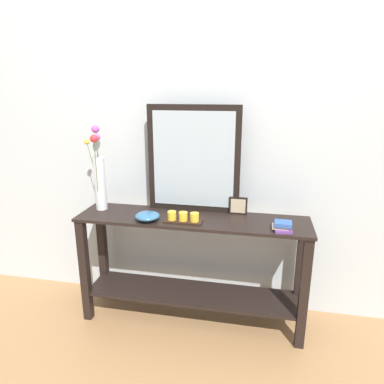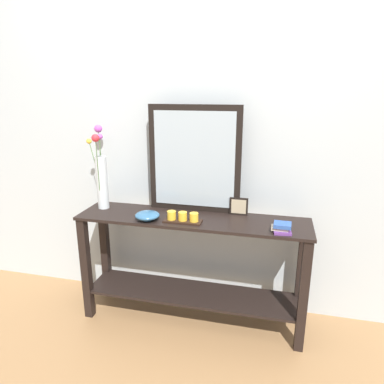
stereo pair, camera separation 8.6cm
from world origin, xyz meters
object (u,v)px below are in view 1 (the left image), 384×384
object	(u,v)px
console_table	(192,259)
candle_tray	(183,218)
mirror_leaning	(194,159)
tall_vase_left	(99,176)
picture_frame_small	(238,206)
decorative_bowl	(147,216)
book_stack	(282,226)

from	to	relation	value
console_table	candle_tray	xyz separation A→B (m)	(-0.04, -0.09, 0.33)
mirror_leaning	tall_vase_left	distance (m)	0.67
tall_vase_left	picture_frame_small	xyz separation A→B (m)	(0.96, 0.08, -0.18)
tall_vase_left	decorative_bowl	world-z (taller)	tall_vase_left
console_table	decorative_bowl	distance (m)	0.44
mirror_leaning	book_stack	xyz separation A→B (m)	(0.59, -0.26, -0.33)
mirror_leaning	tall_vase_left	bearing A→B (deg)	-171.16
candle_tray	book_stack	bearing A→B (deg)	-2.09
picture_frame_small	decorative_bowl	world-z (taller)	picture_frame_small
candle_tray	book_stack	world-z (taller)	candle_tray
decorative_bowl	book_stack	world-z (taller)	book_stack
decorative_bowl	console_table	bearing A→B (deg)	21.64
picture_frame_small	mirror_leaning	bearing A→B (deg)	176.19
console_table	book_stack	xyz separation A→B (m)	(0.57, -0.11, 0.33)
candle_tray	picture_frame_small	distance (m)	0.40
tall_vase_left	console_table	bearing A→B (deg)	-4.34
console_table	candle_tray	size ratio (longest dim) A/B	6.30
book_stack	decorative_bowl	bearing A→B (deg)	179.77
console_table	mirror_leaning	distance (m)	0.68
mirror_leaning	tall_vase_left	size ratio (longest dim) A/B	1.26
console_table	candle_tray	world-z (taller)	candle_tray
console_table	book_stack	world-z (taller)	book_stack
tall_vase_left	picture_frame_small	distance (m)	0.98
decorative_bowl	mirror_leaning	bearing A→B (deg)	45.77
mirror_leaning	console_table	bearing A→B (deg)	-82.51
book_stack	tall_vase_left	bearing A→B (deg)	172.57
candle_tray	decorative_bowl	world-z (taller)	candle_tray
mirror_leaning	book_stack	size ratio (longest dim) A/B	6.03
tall_vase_left	picture_frame_small	world-z (taller)	tall_vase_left
console_table	tall_vase_left	size ratio (longest dim) A/B	2.67
tall_vase_left	candle_tray	size ratio (longest dim) A/B	2.36
tall_vase_left	picture_frame_small	bearing A→B (deg)	4.76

